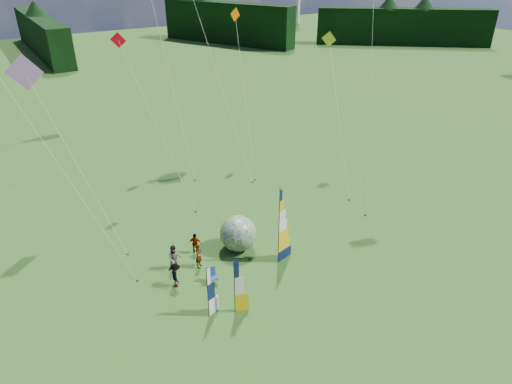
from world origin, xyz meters
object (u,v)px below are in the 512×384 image
side_banner_far (208,294)px  spectator_c (176,275)px  camp_chair (213,277)px  spectator_b (175,258)px  kite_whale (215,59)px  spectator_d (195,243)px  spectator_a (199,256)px  bol_inflatable (238,233)px  feather_banner_main (279,228)px  side_banner_left (234,287)px

side_banner_far → spectator_c: 3.68m
side_banner_far → camp_chair: side_banner_far is taller
spectator_b → spectator_c: bearing=-90.5°
spectator_c → kite_whale: (11.60, 16.15, 9.18)m
spectator_b → spectator_d: size_ratio=1.20×
spectator_a → spectator_b: size_ratio=0.93×
side_banner_far → bol_inflatable: bearing=27.7°
feather_banner_main → spectator_a: 5.65m
feather_banner_main → bol_inflatable: (-1.48, 2.85, -1.49)m
spectator_a → kite_whale: kite_whale is taller
bol_inflatable → spectator_c: bearing=-164.7°
bol_inflatable → spectator_d: 3.05m
side_banner_far → spectator_d: 6.57m
spectator_b → spectator_c: 1.72m
kite_whale → side_banner_far: bearing=-139.4°
spectator_b → bol_inflatable: bearing=18.6°
side_banner_far → spectator_a: side_banner_far is taller
side_banner_far → camp_chair: bearing=40.5°
side_banner_far → spectator_b: side_banner_far is taller
feather_banner_main → kite_whale: 19.56m
side_banner_left → spectator_b: size_ratio=2.02×
feather_banner_main → spectator_d: (-4.26, 4.00, -2.00)m
camp_chair → kite_whale: kite_whale is taller
side_banner_left → spectator_b: 5.89m
spectator_b → kite_whale: bearing=73.1°
feather_banner_main → camp_chair: feather_banner_main is taller
feather_banner_main → side_banner_left: feather_banner_main is taller
kite_whale → spectator_b: bearing=-147.0°
spectator_b → side_banner_left: bearing=-56.4°
side_banner_left → spectator_c: size_ratio=2.25×
side_banner_far → camp_chair: 3.19m
side_banner_far → camp_chair: (1.54, 2.54, -1.15)m
side_banner_left → camp_chair: size_ratio=3.48×
side_banner_left → spectator_b: (-1.35, 5.65, -0.96)m
side_banner_left → side_banner_far: 1.55m
spectator_b → camp_chair: size_ratio=1.72×
bol_inflatable → spectator_d: bol_inflatable is taller
spectator_a → kite_whale: size_ratio=0.09×
spectator_a → spectator_c: spectator_a is taller
spectator_a → spectator_d: 1.67m
spectator_c → camp_chair: bearing=-105.5°
spectator_c → camp_chair: 2.30m
side_banner_far → spectator_c: bearing=79.9°
spectator_c → spectator_d: (2.58, 2.62, -0.06)m
side_banner_far → spectator_a: size_ratio=1.94×
side_banner_far → spectator_a: bearing=52.6°
camp_chair → kite_whale: size_ratio=0.05×
spectator_d → kite_whale: 18.71m
side_banner_far → spectator_d: side_banner_far is taller
feather_banner_main → kite_whale: bearing=61.8°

